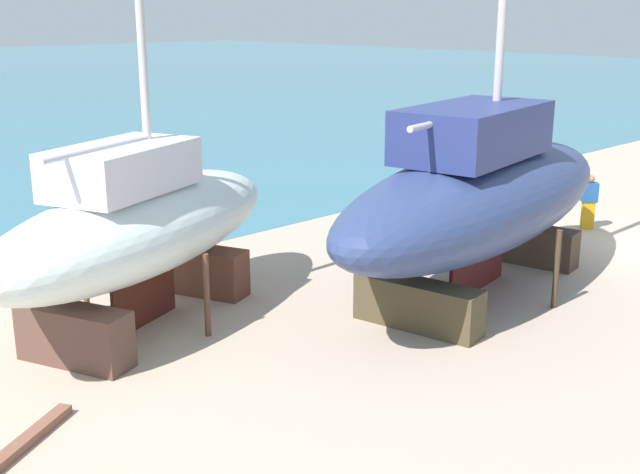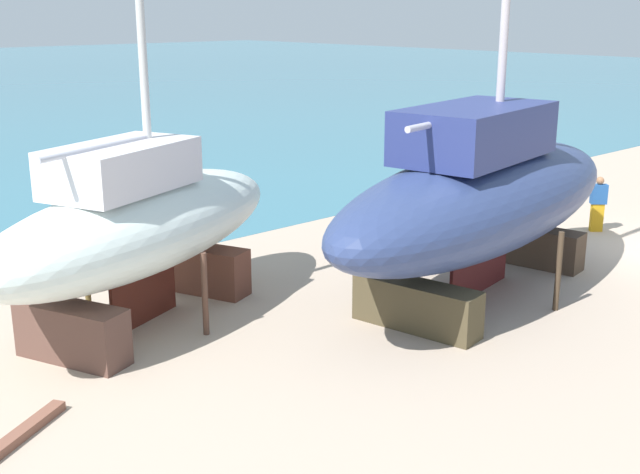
# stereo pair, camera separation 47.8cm
# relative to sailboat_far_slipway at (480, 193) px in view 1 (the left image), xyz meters

# --- Properties ---
(sailboat_far_slipway) EXTENTS (11.11, 5.06, 19.16)m
(sailboat_far_slipway) POSITION_rel_sailboat_far_slipway_xyz_m (0.00, 0.00, 0.00)
(sailboat_far_slipway) COLOR #49382A
(sailboat_far_slipway) RESTS_ON ground
(sailboat_mid_port) EXTENTS (8.59, 5.49, 13.45)m
(sailboat_mid_port) POSITION_rel_sailboat_far_slipway_xyz_m (-6.42, 3.47, -0.21)
(sailboat_mid_port) COLOR brown
(sailboat_mid_port) RESTS_ON ground
(worker) EXTENTS (0.48, 0.48, 1.58)m
(worker) POSITION_rel_sailboat_far_slipway_xyz_m (6.73, 0.90, -1.45)
(worker) COLOR gold
(worker) RESTS_ON ground
(timber_long_fore) EXTENTS (2.30, 1.49, 0.14)m
(timber_long_fore) POSITION_rel_sailboat_far_slipway_xyz_m (-10.40, 0.50, -2.19)
(timber_long_fore) COLOR brown
(timber_long_fore) RESTS_ON ground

